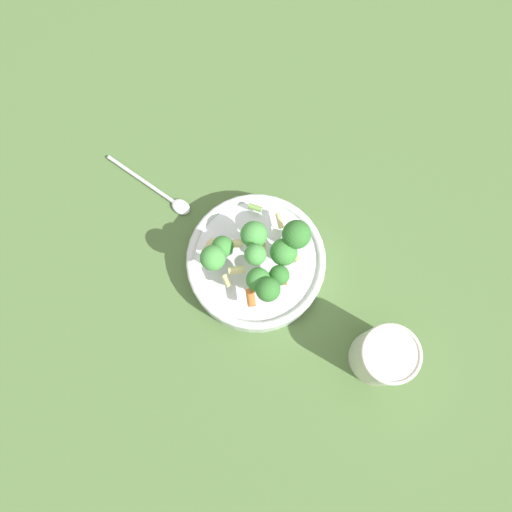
% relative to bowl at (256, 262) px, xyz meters
% --- Properties ---
extents(ground_plane, '(3.00, 3.00, 0.00)m').
position_rel_bowl_xyz_m(ground_plane, '(0.00, 0.00, -0.03)').
color(ground_plane, '#4C6B38').
extents(bowl, '(0.23, 0.23, 0.05)m').
position_rel_bowl_xyz_m(bowl, '(0.00, 0.00, 0.00)').
color(bowl, silver).
rests_on(bowl, ground_plane).
extents(pasta_salad, '(0.17, 0.17, 0.09)m').
position_rel_bowl_xyz_m(pasta_salad, '(0.01, 0.00, 0.08)').
color(pasta_salad, '#8CB766').
rests_on(pasta_salad, bowl).
extents(cup, '(0.09, 0.09, 0.11)m').
position_rel_bowl_xyz_m(cup, '(0.23, 0.10, 0.03)').
color(cup, silver).
rests_on(cup, ground_plane).
extents(spoon, '(0.17, 0.10, 0.01)m').
position_rel_bowl_xyz_m(spoon, '(-0.19, -0.09, -0.02)').
color(spoon, silver).
rests_on(spoon, ground_plane).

